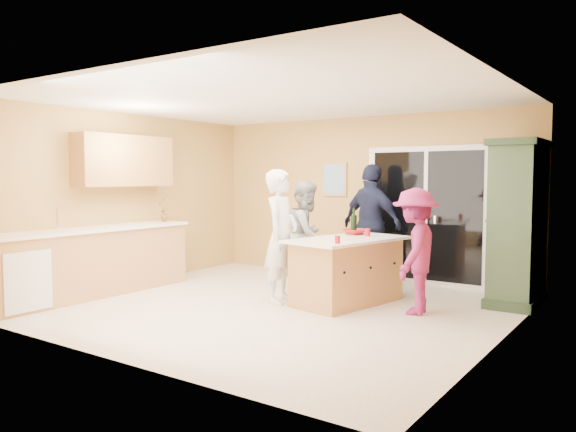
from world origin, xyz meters
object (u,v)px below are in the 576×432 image
Objects in this scene: woman_navy at (372,225)px; kitchen_island at (347,273)px; green_hutch at (518,225)px; woman_grey at (307,235)px; woman_white at (281,236)px; woman_magenta at (415,251)px.

kitchen_island is at bearing 117.67° from woman_navy.
green_hutch reaches higher than woman_grey.
woman_navy is at bearing 177.27° from green_hutch.
woman_white is 1.73m from woman_magenta.
woman_navy is (-2.11, 0.10, -0.11)m from green_hutch.
woman_white is 1.79m from woman_navy.
kitchen_island is 1.11× the size of woman_grey.
green_hutch is at bearing 44.47° from kitchen_island.
woman_magenta is at bearing -126.23° from green_hutch.
woman_magenta is at bearing 147.92° from woman_navy.
kitchen_island is 1.16× the size of woman_magenta.
woman_navy reaches higher than woman_grey.
woman_magenta is at bearing -88.40° from woman_white.
woman_white is (-0.74, -0.42, 0.47)m from kitchen_island.
green_hutch is 2.84m from woman_grey.
kitchen_island is 2.27m from green_hutch.
woman_magenta is at bearing 10.05° from kitchen_island.
woman_white is 1.15× the size of woman_magenta.
woman_navy is at bearing 113.63° from kitchen_island.
woman_grey is (-0.92, 0.47, 0.39)m from kitchen_island.
kitchen_island is 0.83× the size of green_hutch.
woman_grey reaches higher than kitchen_island.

